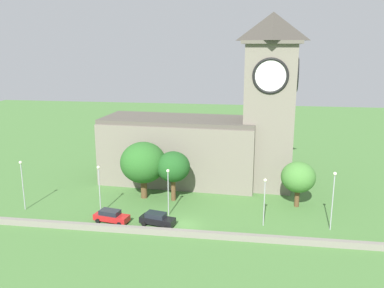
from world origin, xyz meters
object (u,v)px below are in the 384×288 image
car_black (157,219)px  streetlamp_central (168,185)px  streetlamp_west_end (22,178)px  tree_riverside_west (173,167)px  tree_churchyard (143,163)px  streetlamp_west_mid (99,182)px  car_red (111,216)px  streetlamp_east_end (333,192)px  tree_riverside_east (298,177)px  streetlamp_east_mid (265,194)px  church (210,133)px

car_black → streetlamp_central: streetlamp_central is taller
streetlamp_central → streetlamp_west_end: bearing=-177.2°
car_black → tree_riverside_west: tree_riverside_west is taller
car_black → tree_churchyard: 11.45m
car_black → streetlamp_west_mid: streetlamp_west_mid is taller
car_red → streetlamp_central: bearing=24.8°
streetlamp_east_end → tree_riverside_east: 8.17m
streetlamp_east_mid → tree_riverside_west: (-13.48, 7.06, 0.94)m
car_red → streetlamp_west_end: streetlamp_west_end is taller
tree_riverside_west → tree_riverside_east: tree_riverside_west is taller
tree_riverside_west → tree_churchyard: tree_churchyard is taller
car_black → streetlamp_east_end: size_ratio=0.63×
streetlamp_west_mid → tree_riverside_west: bearing=35.0°
streetlamp_east_mid → streetlamp_central: bearing=174.2°
streetlamp_west_end → streetlamp_central: streetlamp_west_end is taller
streetlamp_central → tree_riverside_west: 5.81m
streetlamp_east_end → tree_churchyard: bearing=164.4°
streetlamp_central → streetlamp_east_end: streetlamp_east_end is taller
church → tree_riverside_east: (13.82, -8.92, -4.24)m
streetlamp_east_mid → streetlamp_east_end: (8.52, 0.00, 0.74)m
car_black → tree_riverside_east: 21.40m
car_black → streetlamp_west_mid: size_ratio=0.70×
tree_churchyard → tree_riverside_west: bearing=-4.8°
streetlamp_east_mid → tree_riverside_west: 15.24m
church → streetlamp_central: size_ratio=4.92×
car_red → streetlamp_east_end: (28.74, 1.99, 4.27)m
streetlamp_west_mid → streetlamp_central: 9.67m
streetlamp_west_mid → car_red: bearing=-46.2°
car_black → tree_riverside_west: size_ratio=0.64×
streetlamp_west_mid → tree_riverside_east: size_ratio=1.03×
church → car_red: size_ratio=6.63×
streetlamp_west_mid → streetlamp_east_mid: size_ratio=1.08×
car_red → tree_riverside_west: tree_riverside_west is taller
car_red → car_black: size_ratio=1.02×
tree_riverside_west → streetlamp_central: bearing=-85.8°
church → tree_churchyard: 13.26m
streetlamp_central → car_black: bearing=-104.3°
car_red → tree_churchyard: tree_churchyard is taller
car_red → streetlamp_east_end: size_ratio=0.64×
car_red → streetlamp_central: size_ratio=0.74×
tree_riverside_east → streetlamp_west_mid: bearing=-166.3°
streetlamp_west_end → tree_riverside_east: 39.71m
streetlamp_central → tree_churchyard: size_ratio=0.76×
car_red → tree_riverside_east: tree_riverside_east is taller
car_red → tree_riverside_east: 27.15m
streetlamp_east_end → tree_riverside_east: size_ratio=1.14×
streetlamp_east_end → tree_riverside_west: (-22.00, 7.06, 0.21)m
streetlamp_west_end → streetlamp_east_end: size_ratio=0.94×
streetlamp_west_end → streetlamp_central: 21.04m
tree_churchyard → streetlamp_east_end: bearing=-15.6°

